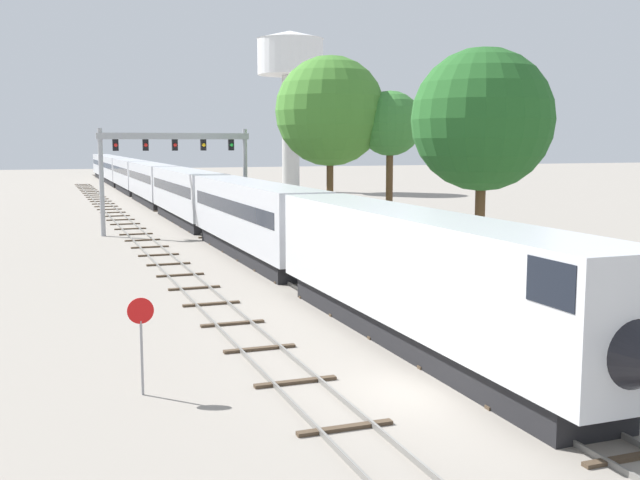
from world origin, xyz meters
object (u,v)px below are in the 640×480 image
at_px(signal_gantry, 175,157).
at_px(trackside_tree_mid, 330,111).
at_px(water_tower, 290,66).
at_px(trackside_tree_left, 482,120).
at_px(passenger_train, 151,182).
at_px(trackside_tree_right, 390,124).
at_px(stop_sign, 141,332).

relative_size(signal_gantry, trackside_tree_mid, 0.85).
bearing_deg(signal_gantry, water_tower, 61.96).
height_order(trackside_tree_left, trackside_tree_mid, trackside_tree_mid).
height_order(passenger_train, trackside_tree_left, trackside_tree_left).
xyz_separation_m(passenger_train, trackside_tree_right, (13.86, -36.62, 6.09)).
xyz_separation_m(trackside_tree_left, trackside_tree_right, (3.70, 19.30, 0.21)).
bearing_deg(signal_gantry, trackside_tree_mid, -17.56).
bearing_deg(stop_sign, water_tower, 69.19).
height_order(signal_gantry, trackside_tree_right, trackside_tree_right).
bearing_deg(signal_gantry, passenger_train, 85.81).
relative_size(trackside_tree_left, trackside_tree_right, 1.09).
height_order(signal_gantry, trackside_tree_mid, trackside_tree_mid).
xyz_separation_m(signal_gantry, water_tower, (25.28, 47.46, 12.34)).
distance_m(passenger_train, trackside_tree_left, 57.14).
height_order(passenger_train, water_tower, water_tower).
distance_m(passenger_train, trackside_tree_mid, 36.45).
xyz_separation_m(stop_sign, trackside_tree_left, (20.16, 14.20, 6.62)).
height_order(stop_sign, trackside_tree_mid, trackside_tree_mid).
height_order(stop_sign, trackside_tree_right, trackside_tree_right).
xyz_separation_m(signal_gantry, trackside_tree_right, (16.11, -5.94, 2.56)).
height_order(passenger_train, stop_sign, passenger_train).
relative_size(signal_gantry, trackside_tree_left, 0.98).
height_order(stop_sign, trackside_tree_left, trackside_tree_left).
bearing_deg(stop_sign, signal_gantry, 78.88).
xyz_separation_m(passenger_train, water_tower, (23.03, 16.78, 15.87)).
bearing_deg(trackside_tree_mid, water_tower, 75.29).
relative_size(passenger_train, trackside_tree_mid, 11.11).
distance_m(stop_sign, trackside_tree_left, 25.53).
distance_m(water_tower, stop_sign, 94.44).
distance_m(stop_sign, trackside_tree_mid, 41.47).
bearing_deg(water_tower, stop_sign, -110.81).
xyz_separation_m(water_tower, trackside_tree_left, (-12.87, -72.70, -9.99)).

